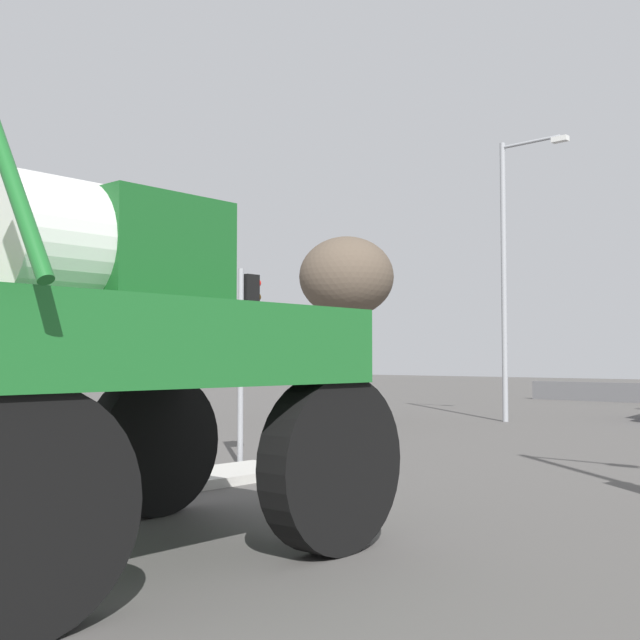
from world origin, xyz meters
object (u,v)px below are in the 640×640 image
(oversize_sprayer, at_px, (106,358))
(traffic_signal_near_left, at_px, (247,322))
(bare_tree_left, at_px, (346,278))
(streetlight_far_left, at_px, (509,265))

(oversize_sprayer, relative_size, traffic_signal_near_left, 1.44)
(traffic_signal_near_left, distance_m, bare_tree_left, 10.57)
(bare_tree_left, bearing_deg, traffic_signal_near_left, -59.42)
(streetlight_far_left, distance_m, bare_tree_left, 5.23)
(traffic_signal_near_left, height_order, streetlight_far_left, streetlight_far_left)
(traffic_signal_near_left, height_order, bare_tree_left, bare_tree_left)
(bare_tree_left, bearing_deg, streetlight_far_left, 43.78)
(oversize_sprayer, distance_m, streetlight_far_left, 19.42)
(oversize_sprayer, relative_size, streetlight_far_left, 0.59)
(streetlight_far_left, bearing_deg, oversize_sprayer, -72.33)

